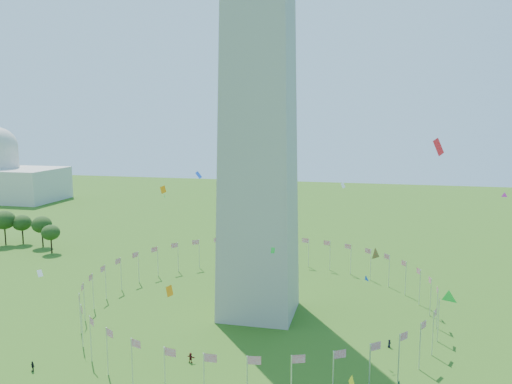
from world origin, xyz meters
TOP-DOWN VIEW (x-y plane):
  - flag_ring at (-0.00, 50.00)m, footprint 80.24×80.24m
  - kites_aloft at (10.41, 23.80)m, footprint 112.08×75.94m

SIDE VIEW (x-z plane):
  - flag_ring at x=0.00m, z-range 0.00..9.00m
  - kites_aloft at x=10.41m, z-range 1.32..40.99m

